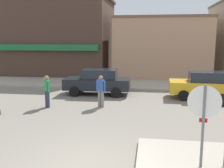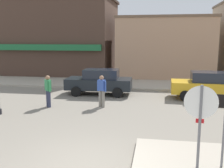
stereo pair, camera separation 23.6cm
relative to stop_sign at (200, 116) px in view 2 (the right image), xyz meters
The scene contains 9 objects.
ground_plane 3.36m from the stop_sign, behind, with size 160.00×160.00×0.00m, color gray.
kerb_far 13.02m from the stop_sign, 103.40° to the left, with size 80.00×4.00×0.15m, color #A89E8C.
stop_sign is the anchor object (origin of this frame).
parked_car_nearest 10.19m from the stop_sign, 116.46° to the left, with size 4.04×1.96×1.56m.
parked_car_second 9.06m from the stop_sign, 78.32° to the left, with size 4.06×1.99×1.56m.
pedestrian_crossing_near 7.17m from the stop_sign, 121.85° to the left, with size 0.54×0.35×1.61m.
pedestrian_crossing_far 8.58m from the stop_sign, 138.69° to the left, with size 0.45×0.46×1.61m.
building_corner_shop 21.15m from the stop_sign, 120.44° to the left, with size 11.13×7.60×7.17m.
building_storefront_left_near 17.17m from the stop_sign, 91.49° to the left, with size 8.14×5.17×5.25m.
Camera 2 is at (1.88, -6.36, 3.40)m, focal length 42.00 mm.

